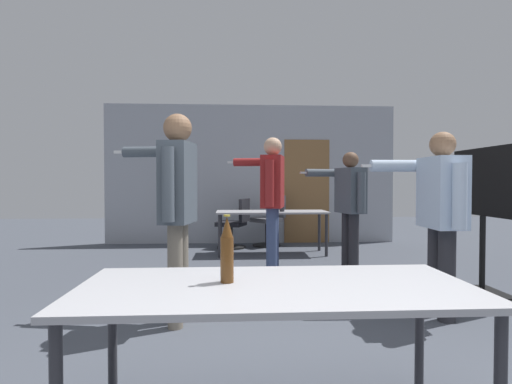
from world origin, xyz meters
TOP-DOWN VIEW (x-y plane):
  - back_wall at (0.03, 6.42)m, footprint 5.71×0.12m
  - conference_table_near at (-0.16, 0.37)m, footprint 1.86×0.82m
  - conference_table_far at (0.28, 5.14)m, footprint 1.85×0.66m
  - tv_screen at (2.31, 2.61)m, footprint 0.44×1.07m
  - person_center_tall at (0.14, 3.75)m, footprint 0.78×0.81m
  - person_right_polo at (-0.84, 1.89)m, footprint 0.77×0.69m
  - person_near_casual at (1.22, 3.86)m, footprint 0.85×0.64m
  - person_left_plaid at (1.47, 1.93)m, footprint 0.77×0.72m
  - office_chair_near_pushed at (-0.33, 5.77)m, footprint 0.65×0.61m
  - office_chair_side_rolled at (0.33, 6.03)m, footprint 0.69×0.67m
  - beer_bottle at (-0.39, 0.42)m, footprint 0.06×0.06m
  - drink_cup at (0.44, 5.03)m, footprint 0.08×0.08m

SIDE VIEW (x-z plane):
  - office_chair_near_pushed at x=-0.33m, z-range -0.04..0.87m
  - office_chair_side_rolled at x=0.33m, z-range -0.02..0.93m
  - conference_table_far at x=0.28m, z-range 0.29..1.01m
  - conference_table_near at x=-0.16m, z-range 0.30..1.02m
  - drink_cup at x=0.44m, z-range 0.72..0.82m
  - beer_bottle at x=-0.39m, z-range 0.71..1.04m
  - tv_screen at x=2.31m, z-range 0.18..1.75m
  - person_near_casual at x=1.22m, z-range 0.16..1.78m
  - person_left_plaid at x=1.47m, z-range 0.16..1.81m
  - person_center_tall at x=0.14m, z-range 0.18..1.98m
  - person_right_polo at x=-0.84m, z-range 0.20..1.98m
  - back_wall at x=0.03m, z-range -0.01..2.72m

